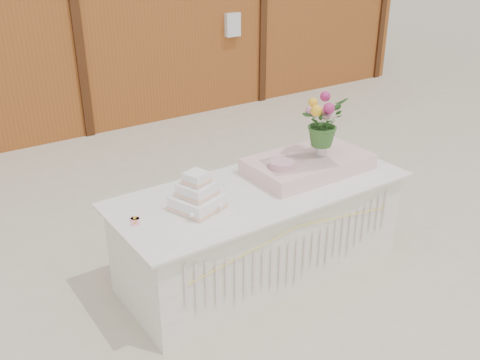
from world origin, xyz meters
name	(u,v)px	position (x,y,z in m)	size (l,w,h in m)	color
ground	(260,269)	(0.00, 0.00, 0.00)	(80.00, 80.00, 0.00)	beige
cake_table	(261,230)	(0.00, 0.00, 0.39)	(2.40, 1.00, 0.77)	white
wedding_cake	(197,197)	(-0.59, -0.02, 0.87)	(0.40, 0.40, 0.29)	white
pink_cake_stand	(281,171)	(0.19, -0.01, 0.87)	(0.25, 0.25, 0.18)	silver
satin_runner	(308,164)	(0.51, 0.04, 0.83)	(1.02, 0.59, 0.13)	beige
flower_vase	(321,147)	(0.63, 0.02, 0.97)	(0.10, 0.10, 0.13)	#BDBCC1
bouquet	(323,116)	(0.63, 0.02, 1.23)	(0.36, 0.31, 0.40)	#326126
loose_flowers	(134,221)	(-1.05, 0.07, 0.78)	(0.14, 0.33, 0.02)	pink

